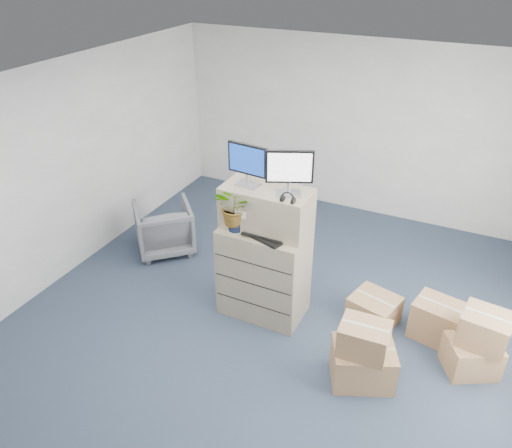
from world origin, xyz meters
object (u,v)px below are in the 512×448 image
object	(u,v)px
potted_plant	(235,211)
filing_cabinet_lower	(264,272)
monitor_left	(248,163)
keyboard	(263,236)
monitor_right	(289,170)
office_chair	(164,226)
water_bottle	(272,219)

from	to	relation	value
potted_plant	filing_cabinet_lower	bearing A→B (deg)	28.76
monitor_left	keyboard	distance (m)	0.82
filing_cabinet_lower	monitor_right	bearing A→B (deg)	7.70
monitor_right	potted_plant	xyz separation A→B (m)	(-0.55, -0.19, -0.52)
monitor_left	office_chair	world-z (taller)	monitor_left
office_chair	monitor_left	bearing A→B (deg)	117.42
filing_cabinet_lower	keyboard	xyz separation A→B (m)	(0.05, -0.14, 0.60)
monitor_right	water_bottle	xyz separation A→B (m)	(-0.18, -0.00, -0.63)
filing_cabinet_lower	office_chair	bearing A→B (deg)	161.87
water_bottle	monitor_right	bearing A→B (deg)	0.59
monitor_left	potted_plant	world-z (taller)	monitor_left
monitor_right	office_chair	world-z (taller)	monitor_right
monitor_right	water_bottle	world-z (taller)	monitor_right
water_bottle	office_chair	size ratio (longest dim) A/B	0.38
keyboard	office_chair	xyz separation A→B (m)	(-1.95, 0.77, -0.77)
office_chair	potted_plant	bearing A→B (deg)	110.79
keyboard	potted_plant	distance (m)	0.41
keyboard	office_chair	size ratio (longest dim) A/B	0.67
filing_cabinet_lower	keyboard	size ratio (longest dim) A/B	2.14
monitor_left	filing_cabinet_lower	bearing A→B (deg)	-5.34
filing_cabinet_lower	monitor_right	xyz separation A→B (m)	(0.27, 0.03, 1.36)
keyboard	water_bottle	distance (m)	0.22
monitor_right	water_bottle	bearing A→B (deg)	156.83
filing_cabinet_lower	office_chair	world-z (taller)	filing_cabinet_lower
water_bottle	office_chair	distance (m)	2.27
filing_cabinet_lower	potted_plant	bearing A→B (deg)	-150.79
monitor_right	office_chair	xyz separation A→B (m)	(-2.17, 0.61, -1.54)
filing_cabinet_lower	water_bottle	bearing A→B (deg)	21.29
water_bottle	monitor_left	bearing A→B (deg)	177.51
filing_cabinet_lower	monitor_right	size ratio (longest dim) A/B	2.33
monitor_right	water_bottle	distance (m)	0.65
filing_cabinet_lower	monitor_right	distance (m)	1.39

